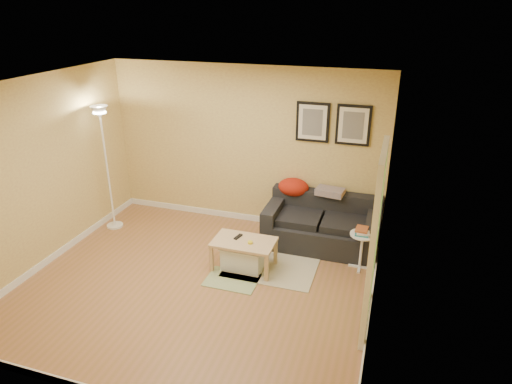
% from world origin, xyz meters
% --- Properties ---
extents(floor, '(4.50, 4.50, 0.00)m').
position_xyz_m(floor, '(0.00, 0.00, 0.00)').
color(floor, '#A16945').
rests_on(floor, ground).
extents(ceiling, '(4.50, 4.50, 0.00)m').
position_xyz_m(ceiling, '(0.00, 0.00, 2.60)').
color(ceiling, white).
rests_on(ceiling, wall_back).
extents(wall_back, '(4.50, 0.00, 4.50)m').
position_xyz_m(wall_back, '(0.00, 2.00, 1.30)').
color(wall_back, '#DEC971').
rests_on(wall_back, ground).
extents(wall_front, '(4.50, 0.00, 4.50)m').
position_xyz_m(wall_front, '(0.00, -2.00, 1.30)').
color(wall_front, '#DEC971').
rests_on(wall_front, ground).
extents(wall_left, '(0.00, 4.00, 4.00)m').
position_xyz_m(wall_left, '(-2.25, 0.00, 1.30)').
color(wall_left, '#DEC971').
rests_on(wall_left, ground).
extents(wall_right, '(0.00, 4.00, 4.00)m').
position_xyz_m(wall_right, '(2.25, 0.00, 1.30)').
color(wall_right, '#DEC971').
rests_on(wall_right, ground).
extents(baseboard_back, '(4.50, 0.02, 0.10)m').
position_xyz_m(baseboard_back, '(0.00, 1.99, 0.05)').
color(baseboard_back, white).
rests_on(baseboard_back, ground).
extents(baseboard_left, '(0.02, 4.00, 0.10)m').
position_xyz_m(baseboard_left, '(-2.24, 0.00, 0.05)').
color(baseboard_left, white).
rests_on(baseboard_left, ground).
extents(baseboard_right, '(0.02, 4.00, 0.10)m').
position_xyz_m(baseboard_right, '(2.24, 0.00, 0.05)').
color(baseboard_right, white).
rests_on(baseboard_right, ground).
extents(sofa, '(1.70, 0.90, 0.75)m').
position_xyz_m(sofa, '(1.38, 1.53, 0.38)').
color(sofa, black).
rests_on(sofa, ground).
extents(red_throw, '(0.48, 0.36, 0.28)m').
position_xyz_m(red_throw, '(0.85, 1.85, 0.77)').
color(red_throw, '#B72D10').
rests_on(red_throw, sofa).
extents(plaid_throw, '(0.45, 0.32, 0.10)m').
position_xyz_m(plaid_throw, '(1.43, 1.81, 0.78)').
color(plaid_throw, tan).
rests_on(plaid_throw, sofa).
extents(framed_print_left, '(0.50, 0.04, 0.60)m').
position_xyz_m(framed_print_left, '(1.08, 1.98, 1.80)').
color(framed_print_left, black).
rests_on(framed_print_left, wall_back).
extents(framed_print_right, '(0.50, 0.04, 0.60)m').
position_xyz_m(framed_print_right, '(1.68, 1.98, 1.80)').
color(framed_print_right, black).
rests_on(framed_print_right, wall_back).
extents(area_rug, '(1.25, 0.85, 0.01)m').
position_xyz_m(area_rug, '(0.83, 0.65, 0.01)').
color(area_rug, '#BBB494').
rests_on(area_rug, ground).
extents(green_runner, '(0.70, 0.50, 0.01)m').
position_xyz_m(green_runner, '(0.42, 0.20, 0.01)').
color(green_runner, '#668C4C').
rests_on(green_runner, ground).
extents(coffee_table, '(0.97, 0.75, 0.43)m').
position_xyz_m(coffee_table, '(0.47, 0.56, 0.21)').
color(coffee_table, tan).
rests_on(coffee_table, ground).
extents(remote_control, '(0.09, 0.17, 0.02)m').
position_xyz_m(remote_control, '(0.36, 0.63, 0.44)').
color(remote_control, black).
rests_on(remote_control, coffee_table).
extents(tape_roll, '(0.07, 0.07, 0.03)m').
position_xyz_m(tape_roll, '(0.57, 0.51, 0.44)').
color(tape_roll, yellow).
rests_on(tape_roll, coffee_table).
extents(storage_bin, '(0.57, 0.42, 0.35)m').
position_xyz_m(storage_bin, '(0.46, 0.56, 0.18)').
color(storage_bin, white).
rests_on(storage_bin, ground).
extents(side_table, '(0.35, 0.35, 0.54)m').
position_xyz_m(side_table, '(2.02, 1.05, 0.27)').
color(side_table, white).
rests_on(side_table, ground).
extents(book_stack, '(0.26, 0.29, 0.08)m').
position_xyz_m(book_stack, '(2.01, 1.06, 0.57)').
color(book_stack, teal).
rests_on(book_stack, side_table).
extents(floor_lamp, '(0.26, 0.26, 2.03)m').
position_xyz_m(floor_lamp, '(-2.00, 1.09, 0.96)').
color(floor_lamp, white).
rests_on(floor_lamp, ground).
extents(doorway, '(0.12, 1.01, 2.13)m').
position_xyz_m(doorway, '(2.20, -0.15, 1.02)').
color(doorway, white).
rests_on(doorway, ground).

